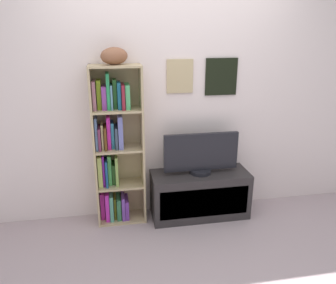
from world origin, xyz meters
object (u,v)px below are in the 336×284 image
Objects in this scene: football at (114,56)px; television at (201,154)px; tv_stand at (200,194)px; bookshelf at (114,149)px.

football is 1.28m from television.
football is 0.25× the size of tv_stand.
television is (0.82, -0.06, -0.97)m from football.
bookshelf is at bearing 173.98° from television.
bookshelf is at bearing 173.91° from tv_stand.
tv_stand is 0.46m from television.
television is (0.00, 0.00, 0.46)m from tv_stand.
football reaches higher than tv_stand.
bookshelf is 0.90m from football.
tv_stand is at bearing -6.09° from bookshelf.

